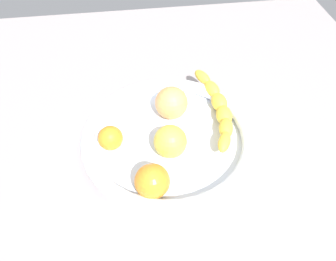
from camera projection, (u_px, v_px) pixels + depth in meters
kitchen_counter at (168, 150)px, 72.56cm from camera, size 120.00×120.00×3.00cm
fruit_bowl at (168, 138)px, 69.70cm from camera, size 36.00×36.00×4.60cm
banana_draped_left at (219, 108)px, 73.09cm from camera, size 26.28×6.39×3.93cm
orange_front at (152, 181)px, 59.31cm from camera, size 6.47×6.47×6.47cm
orange_mid_left at (110, 137)px, 67.32cm from camera, size 5.06×5.06×5.06cm
peach_blush at (172, 103)px, 72.52cm from camera, size 7.22×7.22×7.22cm
apple_yellow at (169, 142)px, 65.43cm from camera, size 6.67×6.67×6.67cm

